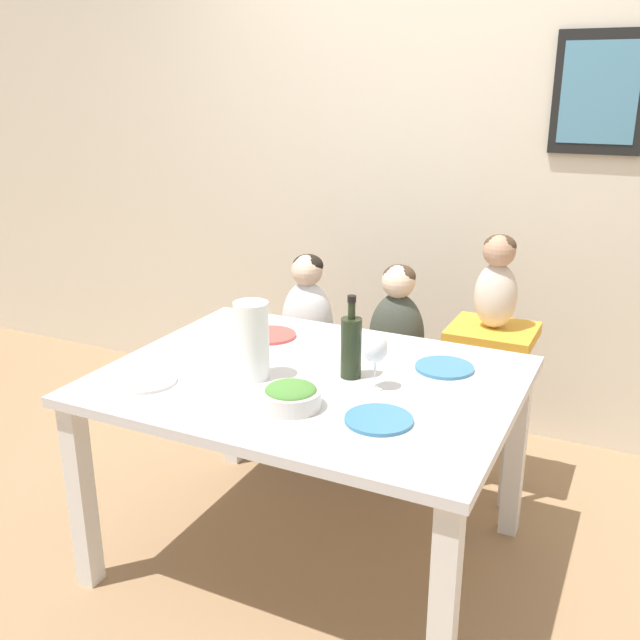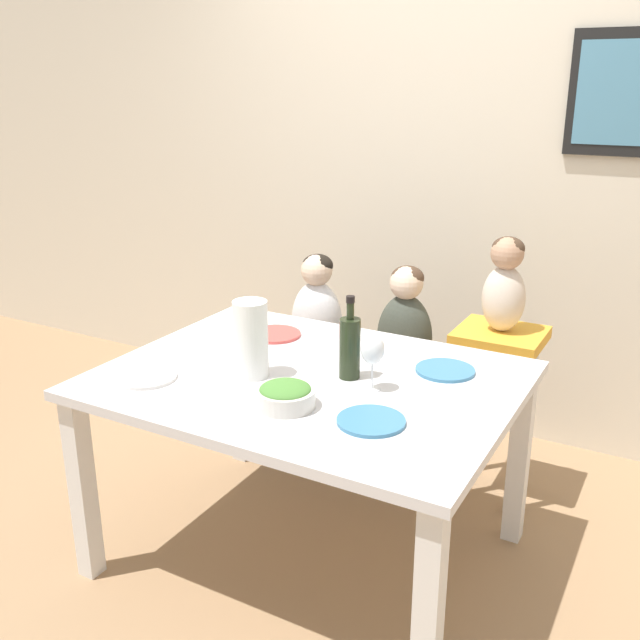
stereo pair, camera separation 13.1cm
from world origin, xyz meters
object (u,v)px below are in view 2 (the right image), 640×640
person_child_left (317,311)px  person_baby_right (505,282)px  wine_bottle (350,346)px  wine_glass_near (373,350)px  chair_far_center (402,393)px  paper_towel_roll (251,339)px  person_child_center (405,326)px  chair_right_highchair (497,370)px  dinner_plate_back_right (445,370)px  dinner_plate_back_left (275,334)px  dinner_plate_front_right (371,421)px  dinner_plate_front_left (146,377)px  salad_bowl_large (285,395)px  chair_far_left (317,375)px

person_child_left → person_baby_right: bearing=0.0°
wine_bottle → wine_glass_near: (0.11, -0.05, 0.02)m
chair_far_center → paper_towel_roll: bearing=-103.9°
wine_glass_near → person_child_center: bearing=104.6°
wine_bottle → chair_right_highchair: bearing=65.1°
wine_bottle → dinner_plate_back_right: 0.36m
chair_right_highchair → dinner_plate_back_left: (-0.78, -0.48, 0.17)m
wine_bottle → wine_glass_near: bearing=-25.7°
dinner_plate_front_right → person_child_center: bearing=106.9°
chair_right_highchair → dinner_plate_back_left: dinner_plate_back_left is taller
dinner_plate_front_left → salad_bowl_large: bearing=5.2°
chair_right_highchair → person_child_left: (-0.86, 0.00, 0.12)m
wine_bottle → dinner_plate_back_right: wine_bottle is taller
chair_far_center → wine_bottle: 0.86m
person_child_center → dinner_plate_back_right: size_ratio=2.48×
chair_far_center → salad_bowl_large: size_ratio=2.31×
paper_towel_roll → dinner_plate_front_left: (-0.30, -0.20, -0.13)m
wine_bottle → dinner_plate_back_right: bearing=37.2°
dinner_plate_back_left → salad_bowl_large: bearing=-54.5°
chair_far_center → chair_far_left: bearing=180.0°
wine_bottle → salad_bowl_large: size_ratio=1.52×
person_baby_right → wine_glass_near: size_ratio=1.99×
person_baby_right → chair_far_left: bearing=-179.9°
person_baby_right → dinner_plate_front_left: 1.43m
dinner_plate_back_right → person_child_left: bearing=147.8°
person_child_left → dinner_plate_back_right: (0.80, -0.50, 0.05)m
dinner_plate_front_right → dinner_plate_back_right: bearing=82.9°
wine_bottle → dinner_plate_front_left: wine_bottle is taller
wine_bottle → wine_glass_near: wine_bottle is taller
chair_far_left → salad_bowl_large: size_ratio=2.31×
dinner_plate_front_left → dinner_plate_back_left: same height
dinner_plate_front_left → dinner_plate_front_right: same height
chair_far_left → person_baby_right: bearing=0.1°
person_baby_right → salad_bowl_large: bearing=-111.6°
person_child_center → salad_bowl_large: person_child_center is taller
chair_right_highchair → paper_towel_roll: 1.11m
chair_far_left → wine_glass_near: 1.12m
person_baby_right → paper_towel_roll: 1.07m
person_child_left → dinner_plate_back_left: size_ratio=2.48×
salad_bowl_large → dinner_plate_front_right: size_ratio=0.92×
chair_far_left → person_child_center: 0.55m
person_child_center → wine_glass_near: 0.81m
wine_glass_near → person_child_left: bearing=129.9°
chair_far_center → chair_right_highchair: size_ratio=0.60×
person_baby_right → wine_bottle: (-0.33, -0.71, -0.10)m
person_child_left → person_child_center: size_ratio=1.00×
person_child_left → dinner_plate_back_left: 0.49m
chair_right_highchair → dinner_plate_front_left: (-0.94, -1.06, 0.17)m
chair_far_center → dinner_plate_front_left: 1.24m
paper_towel_roll → dinner_plate_back_left: paper_towel_roll is taller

